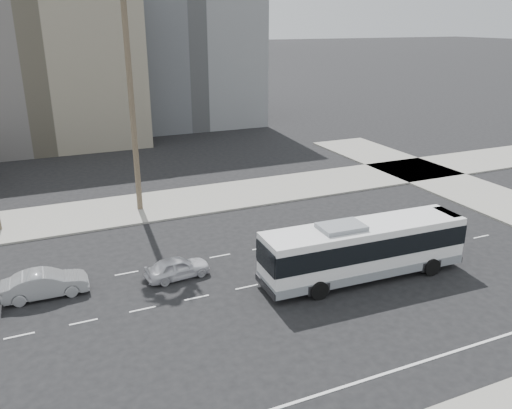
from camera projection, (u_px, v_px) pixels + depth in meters
ground at (293, 277)px, 30.66m from camera, size 700.00×700.00×0.00m
sidewalk_north at (209, 198)px, 43.97m from camera, size 120.00×7.00×0.15m
midrise_beige_west at (32, 68)px, 61.78m from camera, size 24.00×18.00×18.00m
midrise_gray_center at (177, 30)px, 74.04m from camera, size 20.00×20.00×26.00m
city_bus at (364, 248)px, 30.10m from camera, size 12.58×3.23×3.59m
car_a at (177, 267)px, 30.42m from camera, size 1.89×3.95×1.30m
car_b at (45, 284)px, 28.35m from camera, size 1.65×4.56×1.49m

